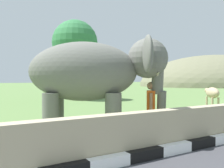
{
  "coord_description": "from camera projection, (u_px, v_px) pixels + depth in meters",
  "views": [
    {
      "loc": [
        0.33,
        -0.43,
        1.75
      ],
      "look_at": [
        3.99,
        5.5,
        1.6
      ],
      "focal_mm": 39.97,
      "sensor_mm": 36.0,
      "label": 1
    }
  ],
  "objects": [
    {
      "name": "tree_distant",
      "position": [
        75.0,
        43.0,
        20.74
      ],
      "size": [
        3.77,
        3.77,
        6.64
      ],
      "color": "brown",
      "rests_on": "ground_plane"
    },
    {
      "name": "barrier_parapet",
      "position": [
        64.0,
        145.0,
        4.67
      ],
      "size": [
        28.0,
        0.36,
        1.0
      ],
      "primitive_type": "cube",
      "color": "tan",
      "rests_on": "ground_plane"
    },
    {
      "name": "cow_near",
      "position": [
        212.0,
        93.0,
        15.1
      ],
      "size": [
        1.38,
        1.81,
        1.23
      ],
      "color": "tan",
      "rests_on": "ground_plane"
    },
    {
      "name": "hill_east",
      "position": [
        216.0,
        86.0,
        62.21
      ],
      "size": [
        40.54,
        32.43,
        15.15
      ],
      "color": "#6E6E52",
      "rests_on": "ground_plane"
    },
    {
      "name": "elephant",
      "position": [
        96.0,
        73.0,
        7.18
      ],
      "size": [
        3.95,
        3.43,
        2.92
      ],
      "color": "slate",
      "rests_on": "ground_plane"
    },
    {
      "name": "person_handler",
      "position": [
        151.0,
        107.0,
        7.35
      ],
      "size": [
        0.46,
        0.53,
        1.66
      ],
      "color": "navy",
      "rests_on": "ground_plane"
    }
  ]
}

